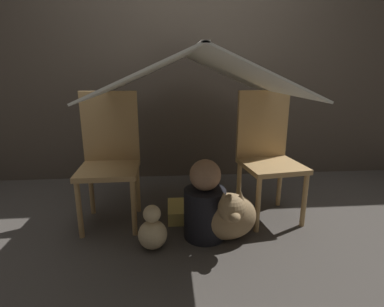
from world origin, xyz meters
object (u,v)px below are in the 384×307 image
(chair_left, at_px, (110,154))
(chair_right, at_px, (267,151))
(person_front, at_px, (205,204))
(dog, at_px, (227,215))

(chair_left, bearing_deg, chair_right, -1.13)
(chair_left, relative_size, chair_right, 1.00)
(person_front, bearing_deg, chair_right, 31.72)
(chair_right, relative_size, person_front, 1.75)
(chair_left, distance_m, person_front, 0.79)
(dog, bearing_deg, chair_right, 45.43)
(chair_left, bearing_deg, dog, -26.28)
(person_front, bearing_deg, dog, -22.74)
(person_front, xyz_separation_m, dog, (0.14, -0.06, -0.06))
(chair_left, xyz_separation_m, dog, (0.81, -0.38, -0.33))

